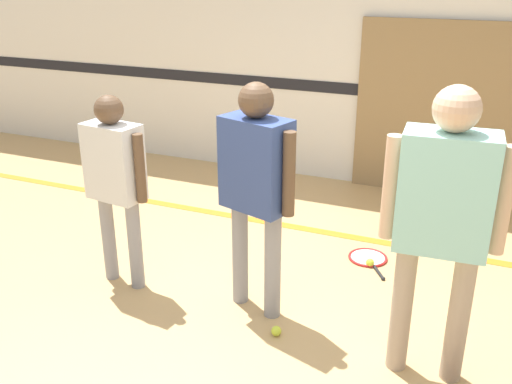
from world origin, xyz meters
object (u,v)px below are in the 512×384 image
racket_spare_on_floor (368,258)px  tennis_ball_by_spare_racket (370,263)px  person_student_right (444,208)px  tennis_ball_near_instructor (276,331)px  person_instructor (256,176)px  person_student_left (115,172)px

racket_spare_on_floor → tennis_ball_by_spare_racket: 0.12m
person_student_right → tennis_ball_near_instructor: size_ratio=25.77×
person_student_right → tennis_ball_by_spare_racket: 1.62m
racket_spare_on_floor → tennis_ball_near_instructor: 1.29m
person_instructor → tennis_ball_near_instructor: (0.25, -0.25, -0.95)m
person_student_left → racket_spare_on_floor: bearing=40.7°
tennis_ball_by_spare_racket → tennis_ball_near_instructor: bearing=-107.6°
person_student_left → tennis_ball_by_spare_racket: person_student_left is taller
person_instructor → tennis_ball_by_spare_racket: person_instructor is taller
racket_spare_on_floor → person_instructor: bearing=-62.1°
person_instructor → racket_spare_on_floor: bearing=77.1°
racket_spare_on_floor → person_student_left: bearing=-88.9°
person_instructor → person_student_right: person_student_right is taller
person_instructor → tennis_ball_near_instructor: bearing=-28.2°
person_instructor → person_student_left: 1.06m
person_student_right → tennis_ball_by_spare_racket: (-0.56, 1.13, -1.02)m
person_instructor → racket_spare_on_floor: person_instructor is taller
person_student_left → person_student_right: bearing=2.9°
person_instructor → tennis_ball_near_instructor: person_instructor is taller
person_student_left → tennis_ball_near_instructor: 1.56m
person_instructor → racket_spare_on_floor: 1.50m
person_student_left → tennis_ball_by_spare_racket: 2.09m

